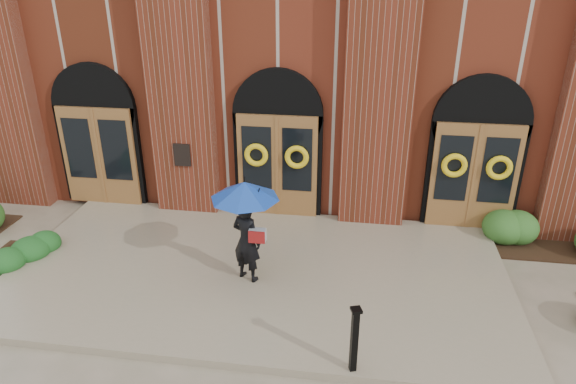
# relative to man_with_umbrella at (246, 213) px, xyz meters

# --- Properties ---
(ground) EXTENTS (90.00, 90.00, 0.00)m
(ground) POSITION_rel_man_with_umbrella_xyz_m (0.11, 0.16, -1.59)
(ground) COLOR gray
(ground) RESTS_ON ground
(landing) EXTENTS (10.00, 5.30, 0.15)m
(landing) POSITION_rel_man_with_umbrella_xyz_m (0.11, 0.31, -1.52)
(landing) COLOR gray
(landing) RESTS_ON ground
(church_building) EXTENTS (16.20, 12.53, 7.00)m
(church_building) POSITION_rel_man_with_umbrella_xyz_m (0.11, 8.94, 1.91)
(church_building) COLOR #612314
(church_building) RESTS_ON ground
(man_with_umbrella) EXTENTS (1.70, 1.70, 2.06)m
(man_with_umbrella) POSITION_rel_man_with_umbrella_xyz_m (0.00, 0.00, 0.00)
(man_with_umbrella) COLOR black
(man_with_umbrella) RESTS_ON landing
(metal_post) EXTENTS (0.20, 0.20, 1.14)m
(metal_post) POSITION_rel_man_with_umbrella_xyz_m (2.12, -2.19, -0.85)
(metal_post) COLOR black
(metal_post) RESTS_ON landing
(hedge_wall_right) EXTENTS (2.76, 1.10, 0.71)m
(hedge_wall_right) POSITION_rel_man_with_umbrella_xyz_m (6.36, 2.36, -1.24)
(hedge_wall_right) COLOR #2B561E
(hedge_wall_right) RESTS_ON ground
(hedge_front_left) EXTENTS (1.36, 1.17, 0.48)m
(hedge_front_left) POSITION_rel_man_with_umbrella_xyz_m (-4.99, 0.16, -1.35)
(hedge_front_left) COLOR #194B1A
(hedge_front_left) RESTS_ON ground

